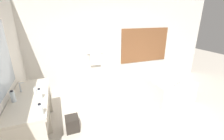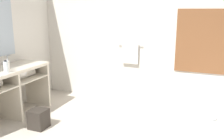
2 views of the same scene
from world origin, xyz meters
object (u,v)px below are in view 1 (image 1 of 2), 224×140
bathtub (158,82)px  waste_bin (72,124)px  water_bottle_2 (40,94)px  water_bottle_1 (13,96)px  soap_dispenser (35,92)px  water_bottle_3 (40,110)px

bathtub → waste_bin: 2.75m
bathtub → water_bottle_2: water_bottle_2 is taller
bathtub → water_bottle_1: size_ratio=8.90×
soap_dispenser → waste_bin: size_ratio=0.60×
water_bottle_2 → waste_bin: bearing=11.2°
bathtub → soap_dispenser: (-3.17, -0.76, 0.63)m
bathtub → water_bottle_2: size_ratio=9.37×
bathtub → water_bottle_3: size_ratio=9.58×
bathtub → water_bottle_3: (-3.06, -1.37, 0.64)m
water_bottle_3 → waste_bin: size_ratio=0.63×
soap_dispenser → water_bottle_1: bearing=-167.0°
bathtub → water_bottle_1: 3.65m
water_bottle_2 → soap_dispenser: 0.14m
water_bottle_1 → soap_dispenser: (0.32, 0.07, -0.02)m
water_bottle_2 → water_bottle_3: (0.04, -0.49, -0.00)m
water_bottle_3 → soap_dispenser: 0.62m
water_bottle_1 → water_bottle_3: (0.43, -0.54, -0.01)m
water_bottle_2 → water_bottle_3: size_ratio=1.02×
water_bottle_3 → soap_dispenser: bearing=101.0°
water_bottle_2 → soap_dispenser: bearing=122.9°
water_bottle_1 → waste_bin: water_bottle_1 is taller
bathtub → water_bottle_3: bearing=-155.9°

